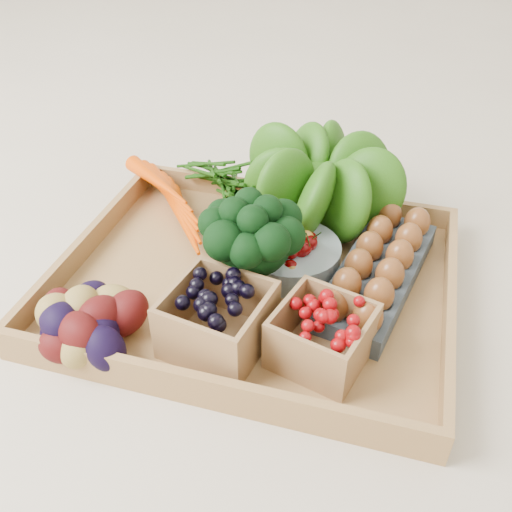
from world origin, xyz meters
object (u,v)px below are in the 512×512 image
(cherry_bowl, at_px, (290,256))
(broccoli, at_px, (251,259))
(tray, at_px, (256,284))
(egg_carton, at_px, (377,276))

(cherry_bowl, bearing_deg, broccoli, -121.14)
(tray, xyz_separation_m, broccoli, (-0.00, -0.02, 0.06))
(cherry_bowl, relative_size, egg_carton, 0.53)
(broccoli, xyz_separation_m, cherry_bowl, (0.04, 0.07, -0.04))
(tray, relative_size, cherry_bowl, 3.70)
(tray, bearing_deg, cherry_bowl, 49.35)
(tray, height_order, egg_carton, egg_carton)
(cherry_bowl, xyz_separation_m, egg_carton, (0.13, -0.01, -0.00))
(tray, distance_m, broccoli, 0.07)
(tray, relative_size, broccoli, 3.87)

